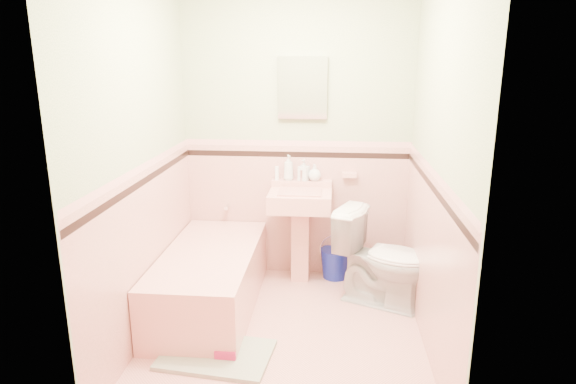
# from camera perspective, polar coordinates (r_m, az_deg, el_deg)

# --- Properties ---
(floor) EXTENTS (2.20, 2.20, 0.00)m
(floor) POSITION_cam_1_polar(r_m,az_deg,el_deg) (3.82, -0.35, -15.66)
(floor) COLOR #E6A096
(floor) RESTS_ON ground
(wall_back) EXTENTS (2.50, 0.00, 2.50)m
(wall_back) POSITION_cam_1_polar(r_m,az_deg,el_deg) (4.43, 1.00, 5.99)
(wall_back) COLOR beige
(wall_back) RESTS_ON ground
(wall_front) EXTENTS (2.50, 0.00, 2.50)m
(wall_front) POSITION_cam_1_polar(r_m,az_deg,el_deg) (2.30, -3.06, -2.73)
(wall_front) COLOR beige
(wall_front) RESTS_ON ground
(wall_left) EXTENTS (0.00, 2.50, 2.50)m
(wall_left) POSITION_cam_1_polar(r_m,az_deg,el_deg) (3.59, -16.51, 3.19)
(wall_left) COLOR beige
(wall_left) RESTS_ON ground
(wall_right) EXTENTS (0.00, 2.50, 2.50)m
(wall_right) POSITION_cam_1_polar(r_m,az_deg,el_deg) (3.41, 16.62, 2.57)
(wall_right) COLOR beige
(wall_right) RESTS_ON ground
(wainscot_back) EXTENTS (2.00, 0.00, 2.00)m
(wainscot_back) POSITION_cam_1_polar(r_m,az_deg,el_deg) (4.57, 0.95, -2.11)
(wainscot_back) COLOR #E9A69C
(wainscot_back) RESTS_ON ground
(wainscot_front) EXTENTS (2.00, 0.00, 2.00)m
(wainscot_front) POSITION_cam_1_polar(r_m,az_deg,el_deg) (2.58, -2.81, -16.51)
(wainscot_front) COLOR #E9A69C
(wainscot_front) RESTS_ON ground
(wainscot_left) EXTENTS (0.00, 2.20, 2.20)m
(wainscot_left) POSITION_cam_1_polar(r_m,az_deg,el_deg) (3.77, -15.60, -6.52)
(wainscot_left) COLOR #E9A69C
(wainscot_left) RESTS_ON ground
(wainscot_right) EXTENTS (0.00, 2.20, 2.20)m
(wainscot_right) POSITION_cam_1_polar(r_m,az_deg,el_deg) (3.60, 15.65, -7.58)
(wainscot_right) COLOR #E9A69C
(wainscot_right) RESTS_ON ground
(accent_back) EXTENTS (2.00, 0.00, 2.00)m
(accent_back) POSITION_cam_1_polar(r_m,az_deg,el_deg) (4.44, 0.98, 4.29)
(accent_back) COLOR black
(accent_back) RESTS_ON ground
(accent_front) EXTENTS (2.00, 0.00, 2.00)m
(accent_front) POSITION_cam_1_polar(r_m,az_deg,el_deg) (2.36, -2.95, -5.61)
(accent_front) COLOR black
(accent_front) RESTS_ON ground
(accent_left) EXTENTS (0.00, 2.20, 2.20)m
(accent_left) POSITION_cam_1_polar(r_m,az_deg,el_deg) (3.61, -16.09, 1.18)
(accent_left) COLOR black
(accent_left) RESTS_ON ground
(accent_right) EXTENTS (0.00, 2.20, 2.20)m
(accent_right) POSITION_cam_1_polar(r_m,az_deg,el_deg) (3.43, 16.16, 0.46)
(accent_right) COLOR black
(accent_right) RESTS_ON ground
(cap_back) EXTENTS (2.00, 0.00, 2.00)m
(cap_back) POSITION_cam_1_polar(r_m,az_deg,el_deg) (4.42, 0.98, 5.57)
(cap_back) COLOR #E6A29E
(cap_back) RESTS_ON ground
(cap_front) EXTENTS (2.00, 0.00, 2.00)m
(cap_front) POSITION_cam_1_polar(r_m,az_deg,el_deg) (2.32, -2.99, -3.30)
(cap_front) COLOR #E6A29E
(cap_front) RESTS_ON ground
(cap_left) EXTENTS (0.00, 2.20, 2.20)m
(cap_left) POSITION_cam_1_polar(r_m,az_deg,el_deg) (3.59, -16.21, 2.73)
(cap_left) COLOR #E6A29E
(cap_left) RESTS_ON ground
(cap_right) EXTENTS (0.00, 2.20, 2.20)m
(cap_right) POSITION_cam_1_polar(r_m,az_deg,el_deg) (3.41, 16.28, 2.09)
(cap_right) COLOR #E6A29E
(cap_right) RESTS_ON ground
(bathtub) EXTENTS (0.70, 1.50, 0.45)m
(bathtub) POSITION_cam_1_polar(r_m,az_deg,el_deg) (4.10, -8.84, -10.01)
(bathtub) COLOR #E1998F
(bathtub) RESTS_ON floor
(tub_faucet) EXTENTS (0.04, 0.12, 0.04)m
(tub_faucet) POSITION_cam_1_polar(r_m,az_deg,el_deg) (4.61, -6.91, -1.67)
(tub_faucet) COLOR silver
(tub_faucet) RESTS_ON wall_back
(sink) EXTENTS (0.53, 0.48, 0.84)m
(sink) POSITION_cam_1_polar(r_m,az_deg,el_deg) (4.41, 1.37, -5.24)
(sink) COLOR #E1998F
(sink) RESTS_ON floor
(sink_faucet) EXTENTS (0.02, 0.02, 0.10)m
(sink_faucet) POSITION_cam_1_polar(r_m,az_deg,el_deg) (4.39, 1.54, 1.90)
(sink_faucet) COLOR silver
(sink_faucet) RESTS_ON sink
(medicine_cabinet) EXTENTS (0.42, 0.04, 0.52)m
(medicine_cabinet) POSITION_cam_1_polar(r_m,az_deg,el_deg) (4.35, 1.67, 11.78)
(medicine_cabinet) COLOR white
(medicine_cabinet) RESTS_ON wall_back
(soap_dish) EXTENTS (0.13, 0.07, 0.04)m
(soap_dish) POSITION_cam_1_polar(r_m,az_deg,el_deg) (4.44, 7.01, 1.95)
(soap_dish) COLOR #E1998F
(soap_dish) RESTS_ON wall_back
(soap_bottle_left) EXTENTS (0.11, 0.11, 0.22)m
(soap_bottle_left) POSITION_cam_1_polar(r_m,az_deg,el_deg) (4.42, 0.06, 2.80)
(soap_bottle_left) COLOR #B2B2B2
(soap_bottle_left) RESTS_ON sink
(soap_bottle_mid) EXTENTS (0.11, 0.11, 0.19)m
(soap_bottle_mid) POSITION_cam_1_polar(r_m,az_deg,el_deg) (4.42, 1.80, 2.52)
(soap_bottle_mid) COLOR #B2B2B2
(soap_bottle_mid) RESTS_ON sink
(soap_bottle_right) EXTENTS (0.15, 0.15, 0.14)m
(soap_bottle_right) POSITION_cam_1_polar(r_m,az_deg,el_deg) (4.42, 3.05, 2.23)
(soap_bottle_right) COLOR #B2B2B2
(soap_bottle_right) RESTS_ON sink
(tube) EXTENTS (0.05, 0.05, 0.12)m
(tube) POSITION_cam_1_polar(r_m,az_deg,el_deg) (4.44, -1.29, 2.17)
(tube) COLOR white
(tube) RESTS_ON sink
(toilet) EXTENTS (0.87, 0.70, 0.78)m
(toilet) POSITION_cam_1_polar(r_m,az_deg,el_deg) (4.12, 10.88, -7.46)
(toilet) COLOR white
(toilet) RESTS_ON floor
(bucket) EXTENTS (0.34, 0.34, 0.27)m
(bucket) POSITION_cam_1_polar(r_m,az_deg,el_deg) (4.63, 5.40, -8.08)
(bucket) COLOR #121F93
(bucket) RESTS_ON floor
(bath_mat) EXTENTS (0.78, 0.57, 0.03)m
(bath_mat) POSITION_cam_1_polar(r_m,az_deg,el_deg) (3.58, -8.15, -17.87)
(bath_mat) COLOR gray
(bath_mat) RESTS_ON floor
(shoe) EXTENTS (0.15, 0.07, 0.06)m
(shoe) POSITION_cam_1_polar(r_m,az_deg,el_deg) (3.50, -7.08, -17.80)
(shoe) COLOR #BF1E59
(shoe) RESTS_ON bath_mat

